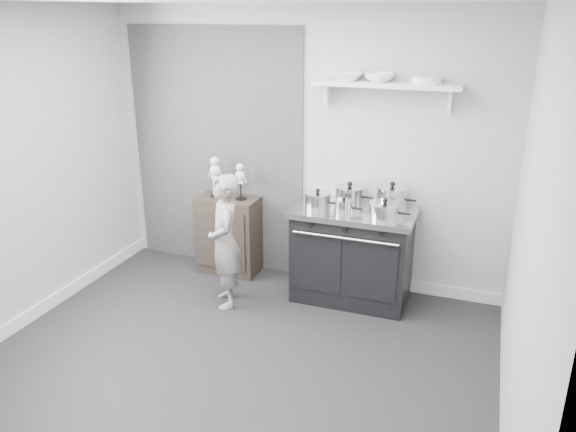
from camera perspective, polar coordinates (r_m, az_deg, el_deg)
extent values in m
plane|color=black|center=(4.57, -6.05, -15.10)|extent=(4.00, 4.00, 0.00)
cube|color=#A1A19F|center=(5.55, 1.56, 6.82)|extent=(4.00, 0.02, 2.70)
cube|color=#A1A19F|center=(2.62, -24.82, -11.14)|extent=(4.00, 0.02, 2.70)
cube|color=#A1A19F|center=(5.14, -27.19, 3.48)|extent=(0.02, 3.60, 2.70)
cube|color=#A1A19F|center=(3.58, 23.33, -2.55)|extent=(0.02, 3.60, 2.70)
cube|color=black|center=(5.93, -7.28, 6.53)|extent=(1.90, 0.02, 2.50)
cube|color=silver|center=(5.76, 10.92, -6.73)|extent=(2.00, 0.03, 0.12)
cube|color=silver|center=(5.59, -24.93, -9.28)|extent=(0.03, 3.60, 0.12)
cube|color=silver|center=(5.11, 9.91, 13.02)|extent=(1.30, 0.26, 0.04)
cube|color=silver|center=(5.32, 4.02, 12.23)|extent=(0.03, 0.12, 0.20)
cube|color=silver|center=(5.13, 16.13, 11.21)|extent=(0.03, 0.12, 0.20)
cube|color=black|center=(5.40, 6.57, -4.07)|extent=(1.07, 0.64, 0.85)
cube|color=silver|center=(5.23, 6.77, 0.46)|extent=(1.13, 0.68, 0.05)
cube|color=black|center=(5.17, 2.97, -4.85)|extent=(0.45, 0.02, 0.55)
cube|color=black|center=(5.06, 8.54, -5.64)|extent=(0.45, 0.02, 0.55)
cylinder|color=silver|center=(4.96, 5.75, -2.28)|extent=(0.96, 0.02, 0.02)
cylinder|color=black|center=(5.02, 2.30, -0.85)|extent=(0.04, 0.03, 0.04)
cylinder|color=black|center=(4.94, 5.83, -1.30)|extent=(0.04, 0.03, 0.04)
cylinder|color=black|center=(4.88, 9.46, -1.75)|extent=(0.04, 0.03, 0.04)
cube|color=black|center=(5.94, -6.00, -1.88)|extent=(0.63, 0.37, 0.82)
imported|color=gray|center=(5.18, -6.42, -2.60)|extent=(0.50, 0.55, 1.27)
cylinder|color=silver|center=(5.18, 3.02, 1.49)|extent=(0.23, 0.23, 0.14)
cylinder|color=silver|center=(5.15, 3.03, 2.29)|extent=(0.24, 0.24, 0.02)
sphere|color=black|center=(5.15, 3.04, 2.59)|extent=(0.04, 0.04, 0.04)
cylinder|color=black|center=(5.14, 4.69, 1.29)|extent=(0.10, 0.02, 0.02)
cylinder|color=silver|center=(5.35, 6.25, 2.07)|extent=(0.27, 0.27, 0.15)
cylinder|color=silver|center=(5.32, 6.29, 2.92)|extent=(0.28, 0.28, 0.02)
sphere|color=black|center=(5.31, 6.30, 3.25)|extent=(0.05, 0.05, 0.05)
cylinder|color=black|center=(5.31, 8.09, 1.86)|extent=(0.10, 0.02, 0.02)
cylinder|color=silver|center=(5.26, 10.48, 1.77)|extent=(0.27, 0.27, 0.19)
cylinder|color=silver|center=(5.22, 10.56, 2.85)|extent=(0.28, 0.28, 0.02)
sphere|color=black|center=(5.22, 10.58, 3.19)|extent=(0.05, 0.05, 0.05)
cylinder|color=black|center=(5.23, 12.38, 1.55)|extent=(0.10, 0.02, 0.02)
cylinder|color=silver|center=(5.01, 9.78, 0.46)|extent=(0.27, 0.27, 0.12)
cylinder|color=silver|center=(4.98, 9.82, 1.21)|extent=(0.27, 0.27, 0.02)
sphere|color=black|center=(4.97, 9.84, 1.55)|extent=(0.05, 0.05, 0.05)
cylinder|color=black|center=(4.98, 11.73, 0.23)|extent=(0.10, 0.02, 0.02)
cylinder|color=silver|center=(5.10, 5.68, 0.91)|extent=(0.17, 0.17, 0.10)
cylinder|color=silver|center=(5.08, 5.70, 1.53)|extent=(0.17, 0.17, 0.02)
sphere|color=black|center=(5.08, 5.71, 1.77)|extent=(0.03, 0.03, 0.03)
cylinder|color=black|center=(5.07, 7.03, 0.75)|extent=(0.10, 0.02, 0.02)
imported|color=white|center=(5.18, 6.03, 13.89)|extent=(0.27, 0.27, 0.07)
imported|color=white|center=(5.12, 9.25, 13.74)|extent=(0.26, 0.26, 0.08)
cylinder|color=white|center=(5.06, 13.89, 13.24)|extent=(0.25, 0.25, 0.06)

